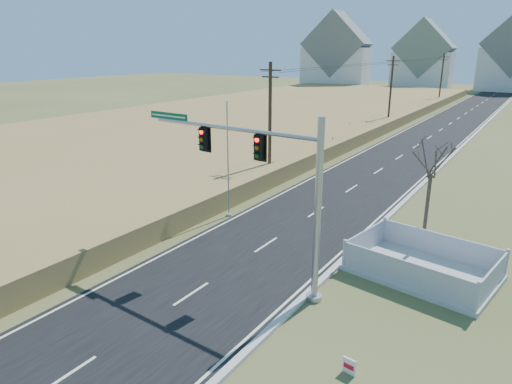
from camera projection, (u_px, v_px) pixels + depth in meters
name	position (u px, v px, depth m)	size (l,w,h in m)	color
ground	(220.00, 276.00, 20.85)	(260.00, 260.00, 0.00)	#494F26
road	(447.00, 126.00, 60.83)	(8.00, 180.00, 0.06)	black
curb	(481.00, 128.00, 58.65)	(0.30, 180.00, 0.18)	#B2AFA8
reed_marsh	(256.00, 116.00, 65.09)	(38.00, 110.00, 1.30)	olive
utility_pole_near	(270.00, 120.00, 34.80)	(1.80, 0.26, 9.00)	#422D1E
utility_pole_mid	(391.00, 91.00, 58.79)	(1.80, 0.26, 9.00)	#422D1E
utility_pole_far	(441.00, 78.00, 82.79)	(1.80, 0.26, 9.00)	#422D1E
condo_nw	(336.00, 57.00, 118.21)	(17.69, 13.38, 19.05)	silver
condo_nnw	(423.00, 60.00, 114.46)	(14.93, 11.17, 17.03)	silver
traffic_signal_mast	(277.00, 185.00, 18.57)	(9.51, 0.86, 7.58)	#9EA0A5
fence_enclosure	(422.00, 269.00, 20.90)	(6.77, 5.14, 1.41)	#B7B5AD
open_sign	(349.00, 366.00, 14.50)	(0.45, 0.12, 0.56)	white
flagpole	(228.00, 172.00, 27.47)	(0.32, 0.32, 7.08)	#B7B5AD
bare_tree	(433.00, 157.00, 22.22)	(2.29, 2.29, 6.06)	#4C3F33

